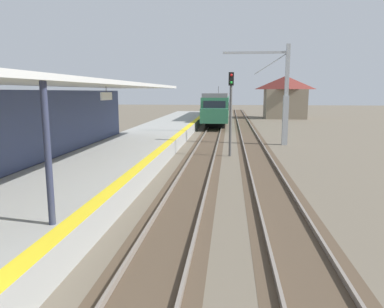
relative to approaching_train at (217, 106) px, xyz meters
The scene contains 8 objects.
station_platform 28.16m from the approaching_train, 99.01° to the right, with size 5.00×80.00×0.91m.
station_building_with_canopy 32.57m from the approaching_train, 100.98° to the right, with size 4.85×24.00×4.43m.
track_pair_nearest_platform 23.85m from the approaching_train, 90.01° to the right, with size 2.34×120.00×0.16m.
track_pair_middle 24.09m from the approaching_train, 81.87° to the right, with size 2.34×120.00×0.16m.
approaching_train is the anchor object (origin of this frame).
rail_signal_post 23.90m from the approaching_train, 86.01° to the right, with size 0.32×0.34×5.20m.
catenary_pylon_far_side 19.29m from the approaching_train, 73.36° to the right, with size 5.00×0.40×7.50m.
distant_trackside_house 14.36m from the approaching_train, 46.07° to the left, with size 6.60×5.28×6.40m.
Camera 1 is at (3.53, -2.60, 4.02)m, focal length 33.66 mm.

